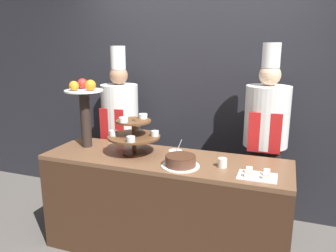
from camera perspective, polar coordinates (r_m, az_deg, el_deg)
wall_back at (r=3.54m, az=4.94°, el=7.59°), size 10.00×0.06×2.80m
buffet_counter at (r=2.91m, az=-0.69°, el=-13.70°), size 2.06×0.62×0.87m
tiered_stand at (r=2.80m, az=-5.95°, el=-1.32°), size 0.45×0.45×0.34m
fruit_pedestal at (r=3.04m, az=-14.31°, el=3.68°), size 0.34×0.34×0.62m
cake_round at (r=2.54m, az=2.19°, el=-6.15°), size 0.30×0.30×0.09m
cup_white at (r=2.56m, az=9.47°, el=-6.33°), size 0.07×0.07×0.07m
cake_square_tray at (r=2.44m, az=15.30°, el=-8.18°), size 0.27×0.19×0.05m
serving_bowl_far at (r=2.78m, az=1.31°, el=-4.75°), size 0.12×0.12×0.15m
chef_left at (r=3.53m, az=-8.30°, el=0.06°), size 0.39×0.39×1.78m
chef_center_left at (r=3.12m, az=16.61°, el=-1.62°), size 0.40×0.40×1.81m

